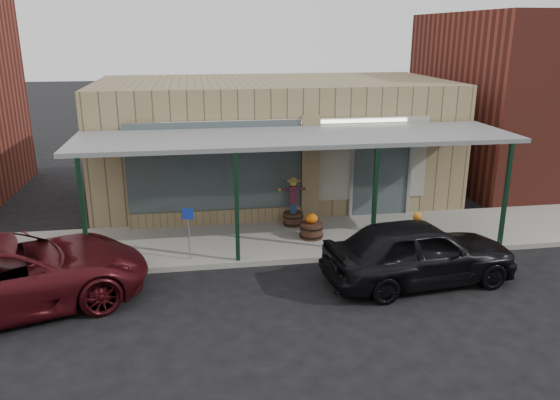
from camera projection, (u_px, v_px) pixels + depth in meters
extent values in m
plane|color=black|center=(325.00, 299.00, 12.39)|extent=(120.00, 120.00, 0.00)
cube|color=gray|center=(296.00, 239.00, 15.76)|extent=(40.00, 3.20, 0.15)
cube|color=#8F7B58|center=(273.00, 140.00, 19.50)|extent=(12.00, 6.00, 4.20)
cube|color=#485558|center=(215.00, 168.00, 16.26)|extent=(5.20, 0.06, 2.80)
cube|color=#485558|center=(380.00, 173.00, 17.28)|extent=(1.80, 0.06, 2.80)
cube|color=#8F7B58|center=(310.00, 171.00, 16.80)|extent=(0.55, 0.30, 3.40)
cube|color=#8F7B58|center=(217.00, 217.00, 16.77)|extent=(5.20, 0.30, 0.50)
cube|color=#9D978B|center=(287.00, 162.00, 16.67)|extent=(9.00, 0.02, 2.60)
cube|color=white|center=(287.00, 123.00, 16.29)|extent=(7.50, 0.03, 0.10)
cube|color=slate|center=(297.00, 137.00, 14.88)|extent=(12.00, 3.00, 0.12)
cube|color=black|center=(84.00, 216.00, 13.14)|extent=(0.10, 0.10, 2.95)
cube|color=black|center=(237.00, 209.00, 13.69)|extent=(0.10, 0.10, 2.95)
cube|color=black|center=(375.00, 202.00, 14.23)|extent=(0.10, 0.10, 2.95)
cube|color=black|center=(506.00, 196.00, 14.78)|extent=(0.10, 0.10, 2.95)
cylinder|color=#49291D|center=(293.00, 219.00, 16.62)|extent=(0.75, 0.75, 0.39)
cylinder|color=navy|center=(293.00, 208.00, 16.51)|extent=(0.28, 0.28, 0.30)
cylinder|color=maroon|center=(293.00, 195.00, 16.39)|extent=(0.30, 0.30, 0.54)
sphere|color=gold|center=(293.00, 183.00, 16.28)|extent=(0.22, 0.22, 0.22)
cone|color=gold|center=(293.00, 179.00, 16.24)|extent=(0.35, 0.35, 0.14)
cylinder|color=#49291D|center=(311.00, 230.00, 15.58)|extent=(0.85, 0.85, 0.44)
ellipsoid|color=#F85B0F|center=(312.00, 218.00, 15.48)|extent=(0.35, 0.35, 0.28)
cylinder|color=#4C471E|center=(312.00, 213.00, 15.43)|extent=(0.04, 0.04, 0.07)
cylinder|color=gray|center=(189.00, 239.00, 13.99)|extent=(0.04, 0.04, 1.10)
cube|color=#1731AE|center=(188.00, 214.00, 13.79)|extent=(0.28, 0.09, 0.29)
imported|color=black|center=(419.00, 252.00, 12.99)|extent=(4.81, 2.37, 1.58)
ellipsoid|color=#BF6F21|center=(417.00, 228.00, 13.67)|extent=(0.32, 0.27, 0.41)
sphere|color=#BF6F21|center=(418.00, 217.00, 13.63)|extent=(0.23, 0.23, 0.23)
cylinder|color=#197129|center=(418.00, 222.00, 13.62)|extent=(0.16, 0.16, 0.02)
imported|color=#450D13|center=(8.00, 275.00, 11.71)|extent=(6.41, 4.43, 1.63)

